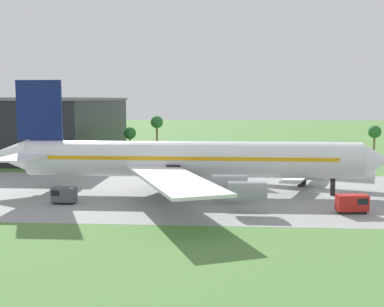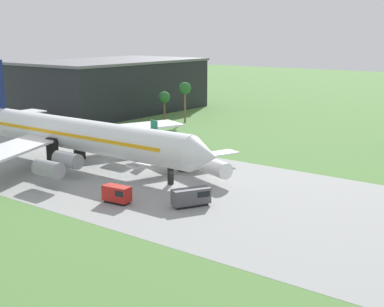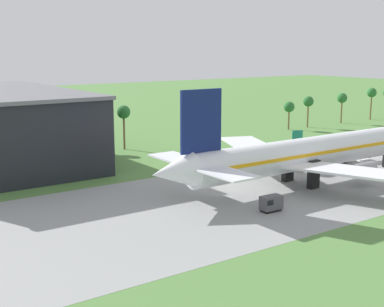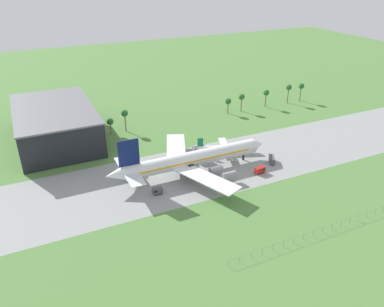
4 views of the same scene
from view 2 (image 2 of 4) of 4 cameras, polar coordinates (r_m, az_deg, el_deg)
The scene contains 7 objects.
ground_plane at distance 94.27m, azimuth -2.19°, elevation -3.34°, with size 600.00×600.00×0.00m, color #517F3D.
taxiway_strip at distance 94.27m, azimuth -2.19°, elevation -3.34°, with size 320.00×44.00×0.02m.
jet_airliner at distance 111.01m, azimuth -12.82°, elevation 2.09°, with size 72.13×59.54×20.29m.
regional_aircraft at distance 103.06m, azimuth -0.81°, elevation -0.37°, with size 26.10×23.78×8.28m.
baggage_tug at distance 82.38m, azimuth 0.01°, elevation -4.64°, with size 4.61×6.24×2.83m.
catering_van at distance 84.57m, azimuth -7.95°, elevation -4.31°, with size 4.73×2.48×2.79m.
terminal_building at distance 183.65m, azimuth -8.49°, elevation 7.17°, with size 36.72×61.20×17.25m.
Camera 2 is at (57.46, -70.00, 26.17)m, focal length 50.00 mm.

